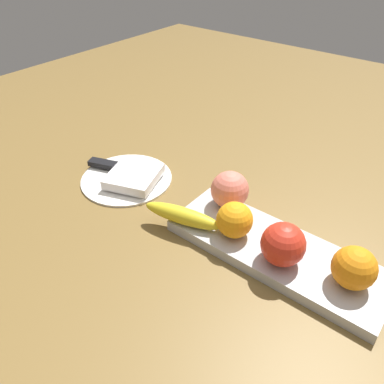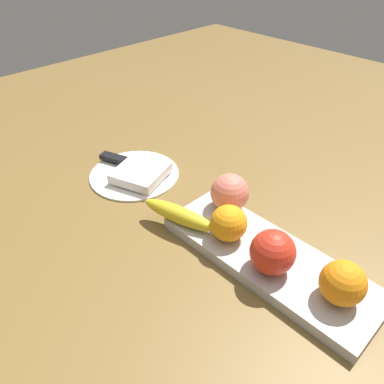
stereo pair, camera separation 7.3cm
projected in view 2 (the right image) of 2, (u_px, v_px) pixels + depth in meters
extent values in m
plane|color=brown|center=(252.00, 253.00, 0.68)|extent=(2.40, 2.40, 0.00)
cube|color=#B3B5B6|center=(268.00, 258.00, 0.65)|extent=(0.39, 0.14, 0.02)
sphere|color=red|center=(273.00, 252.00, 0.60)|extent=(0.07, 0.07, 0.07)
ellipsoid|color=gold|center=(179.00, 215.00, 0.70)|extent=(0.16, 0.07, 0.03)
sphere|color=orange|center=(229.00, 223.00, 0.66)|extent=(0.07, 0.07, 0.07)
sphere|color=orange|center=(344.00, 281.00, 0.55)|extent=(0.07, 0.07, 0.07)
sphere|color=#DF725E|center=(230.00, 193.00, 0.72)|extent=(0.07, 0.07, 0.07)
cylinder|color=white|center=(135.00, 173.00, 0.87)|extent=(0.20, 0.20, 0.01)
cube|color=white|center=(141.00, 172.00, 0.85)|extent=(0.13, 0.14, 0.02)
cube|color=silver|center=(141.00, 166.00, 0.88)|extent=(0.15, 0.07, 0.00)
cube|color=black|center=(119.00, 158.00, 0.90)|extent=(0.09, 0.05, 0.01)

